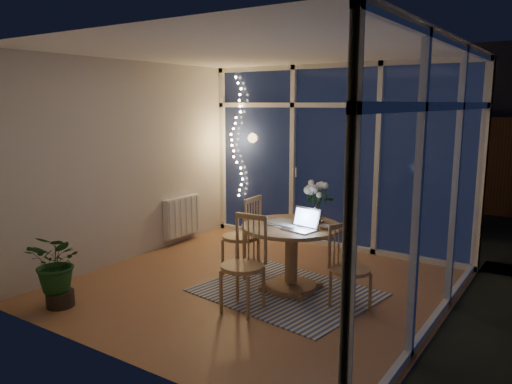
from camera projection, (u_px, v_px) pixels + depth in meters
floor at (257, 286)px, 5.68m from camera, size 4.00×4.00×0.00m
ceiling at (257, 50)px, 5.22m from camera, size 4.00×4.00×0.00m
wall_back at (335, 157)px, 7.09m from camera, size 4.00×0.04×2.60m
wall_front at (112, 203)px, 3.82m from camera, size 4.00×0.04×2.60m
wall_left at (131, 161)px, 6.55m from camera, size 0.04×4.00×2.60m
wall_right at (447, 191)px, 4.36m from camera, size 0.04×4.00×2.60m
window_wall_back at (334, 157)px, 7.06m from camera, size 4.00×0.10×2.60m
window_wall_right at (443, 190)px, 4.38m from camera, size 0.10×4.00×2.60m
radiator at (182, 216)px, 7.41m from camera, size 0.10×0.70×0.58m
fairy_lights at (236, 137)px, 7.85m from camera, size 0.24×0.10×1.85m
garden_patio at (424, 216)px, 9.51m from camera, size 12.00×6.00×0.10m
garden_fence at (408, 161)px, 10.02m from camera, size 11.00×0.08×1.80m
neighbour_roof at (461, 97)px, 12.09m from camera, size 7.00×3.00×2.20m
garden_shrubs at (326, 195)px, 8.82m from camera, size 0.90×0.90×0.90m
rug at (286, 292)px, 5.48m from camera, size 1.99×1.68×0.01m
dining_table at (291, 258)px, 5.50m from camera, size 1.24×1.24×0.74m
chair_left at (240, 235)px, 5.99m from camera, size 0.48×0.48×0.99m
chair_right at (351, 268)px, 4.95m from camera, size 0.54×0.54×0.88m
chair_front at (242, 264)px, 4.91m from camera, size 0.49×0.49×0.98m
laptop at (299, 219)px, 5.19m from camera, size 0.38×0.34×0.25m
flower_vase at (317, 213)px, 5.56m from camera, size 0.23×0.23×0.21m
bowl at (326, 227)px, 5.28m from camera, size 0.17×0.17×0.04m
newspapers at (284, 223)px, 5.47m from camera, size 0.40×0.32×0.02m
phone at (293, 229)px, 5.23m from camera, size 0.12×0.10×0.01m
potted_plant at (58, 271)px, 5.05m from camera, size 0.64×0.59×0.76m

